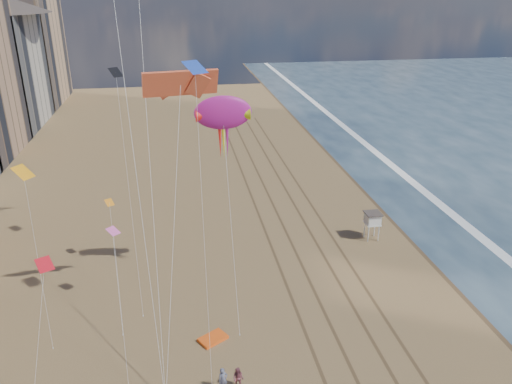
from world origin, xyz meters
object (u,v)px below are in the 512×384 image
Objects in this scene: kite_flyer_b at (238,378)px; lifeguard_stand at (373,219)px; show_kite at (223,113)px; kite_flyer_a at (223,380)px; grounded_kite at (213,339)px.

lifeguard_stand is at bearing 79.90° from kite_flyer_b.
show_kite is 21.10m from kite_flyer_a.
grounded_kite is 1.27× the size of kite_flyer_b.
grounded_kite is 18.79m from show_kite.
lifeguard_stand is at bearing 21.37° from show_kite.
lifeguard_stand is 23.60m from show_kite.
lifeguard_stand is 27.19m from kite_flyer_b.
show_kite is at bearing 67.49° from kite_flyer_a.
kite_flyer_a is 1.07× the size of kite_flyer_b.
kite_flyer_a is at bearing -118.71° from grounded_kite.
kite_flyer_b is (1.39, -5.59, 0.76)m from grounded_kite.
show_kite reaches higher than lifeguard_stand.
show_kite is at bearing 43.80° from grounded_kite.
grounded_kite is at bearing -142.84° from lifeguard_stand.
kite_flyer_a is at bearing -97.53° from show_kite.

